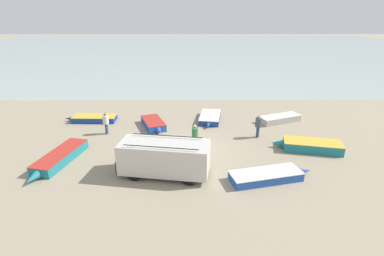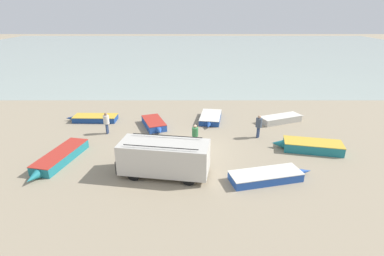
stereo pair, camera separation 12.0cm
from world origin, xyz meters
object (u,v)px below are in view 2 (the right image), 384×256
at_px(fisherman_1, 195,134).
at_px(fishing_rowboat_2, 310,146).
at_px(fishing_rowboat_0, 154,124).
at_px(fishing_rowboat_4, 210,118).
at_px(parked_van, 164,157).
at_px(fishing_rowboat_6, 282,119).
at_px(fishing_rowboat_3, 94,118).
at_px(fisherman_2, 106,121).
at_px(fishing_rowboat_1, 59,158).
at_px(fishing_rowboat_5, 268,176).
at_px(fisherman_0, 258,124).

bearing_deg(fisherman_1, fishing_rowboat_2, -119.95).
xyz_separation_m(fishing_rowboat_0, fisherman_1, (3.35, -3.74, 0.70)).
relative_size(fishing_rowboat_0, fishing_rowboat_4, 0.93).
xyz_separation_m(fishing_rowboat_4, fisherman_1, (-1.40, -5.27, 0.73)).
relative_size(parked_van, fishing_rowboat_0, 1.44).
height_order(fishing_rowboat_0, fisherman_1, fisherman_1).
bearing_deg(fishing_rowboat_2, fishing_rowboat_6, -74.00).
xyz_separation_m(fishing_rowboat_3, fisherman_1, (8.74, -5.16, 0.73)).
xyz_separation_m(fishing_rowboat_3, fisherman_2, (1.90, -2.82, 0.78)).
distance_m(parked_van, fisherman_2, 7.98).
relative_size(fishing_rowboat_1, fishing_rowboat_4, 1.33).
height_order(fishing_rowboat_0, fishing_rowboat_1, fishing_rowboat_1).
xyz_separation_m(parked_van, fishing_rowboat_4, (3.25, 9.14, -0.89)).
distance_m(parked_van, fishing_rowboat_4, 9.74).
distance_m(fishing_rowboat_4, fisherman_1, 5.50).
bearing_deg(fishing_rowboat_5, fishing_rowboat_3, 129.47).
relative_size(fishing_rowboat_3, fisherman_0, 2.51).
xyz_separation_m(fishing_rowboat_1, fisherman_1, (8.67, 2.34, 0.67)).
xyz_separation_m(fishing_rowboat_3, fishing_rowboat_4, (10.15, 0.10, 0.00)).
bearing_deg(fishing_rowboat_3, fisherman_1, 150.83).
distance_m(fishing_rowboat_2, fishing_rowboat_5, 5.42).
xyz_separation_m(fishing_rowboat_0, fishing_rowboat_4, (4.75, 1.53, -0.03)).
bearing_deg(fisherman_1, fishing_rowboat_5, -162.83).
bearing_deg(fishing_rowboat_4, fishing_rowboat_0, -63.30).
bearing_deg(fishing_rowboat_2, fishing_rowboat_5, 57.49).
xyz_separation_m(fishing_rowboat_4, fishing_rowboat_6, (6.15, -0.33, 0.03)).
bearing_deg(fishing_rowboat_5, fisherman_1, 118.81).
xyz_separation_m(fishing_rowboat_2, fishing_rowboat_6, (-0.37, 5.59, -0.05)).
bearing_deg(fisherman_2, fishing_rowboat_0, -152.20).
bearing_deg(fishing_rowboat_6, parked_van, -159.32).
xyz_separation_m(fishing_rowboat_4, fisherman_2, (-8.25, -2.92, 0.78)).
bearing_deg(fisherman_1, fishing_rowboat_1, 79.86).
height_order(fishing_rowboat_1, fishing_rowboat_3, fishing_rowboat_1).
bearing_deg(fisherman_0, fishing_rowboat_4, 170.27).
xyz_separation_m(fishing_rowboat_3, fishing_rowboat_6, (16.30, -0.23, 0.03)).
relative_size(fishing_rowboat_0, fishing_rowboat_1, 0.70).
height_order(fishing_rowboat_0, fishing_rowboat_3, fishing_rowboat_0).
bearing_deg(parked_van, fishing_rowboat_4, -100.49).
xyz_separation_m(fishing_rowboat_5, fisherman_2, (-10.96, 6.84, 0.77)).
relative_size(fisherman_0, fisherman_2, 1.04).
bearing_deg(fishing_rowboat_1, fishing_rowboat_5, 92.55).
height_order(fishing_rowboat_0, fisherman_2, fisherman_2).
distance_m(fishing_rowboat_4, fishing_rowboat_5, 10.14).
bearing_deg(fishing_rowboat_4, fisherman_1, -6.06).
relative_size(fishing_rowboat_3, fishing_rowboat_5, 0.88).
relative_size(fishing_rowboat_2, fisherman_1, 2.93).
relative_size(fishing_rowboat_4, fishing_rowboat_6, 0.93).
relative_size(fishing_rowboat_2, fishing_rowboat_4, 1.18).
relative_size(fishing_rowboat_4, fisherman_0, 2.29).
distance_m(fishing_rowboat_3, fisherman_1, 10.18).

